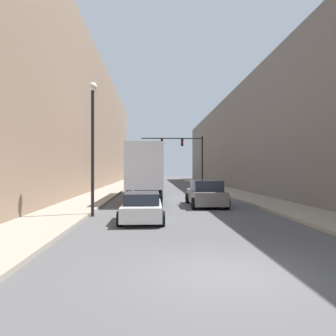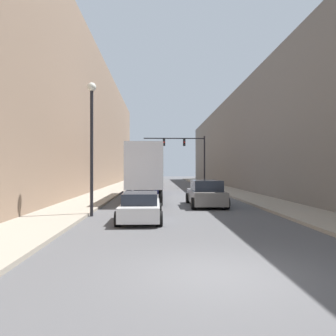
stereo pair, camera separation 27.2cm
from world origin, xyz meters
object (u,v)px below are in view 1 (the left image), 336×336
object	(u,v)px
suv_car	(206,194)
traffic_signal_gantry	(187,152)
street_lamp	(93,130)
sedan_car	(142,207)
semi_truck	(146,170)

from	to	relation	value
suv_car	traffic_signal_gantry	xyz separation A→B (m)	(0.99, 20.36, 3.82)
suv_car	street_lamp	world-z (taller)	street_lamp
suv_car	street_lamp	distance (m)	8.55
traffic_signal_gantry	sedan_car	bearing A→B (deg)	-100.61
street_lamp	sedan_car	bearing A→B (deg)	-29.24
traffic_signal_gantry	street_lamp	distance (m)	25.83
suv_car	traffic_signal_gantry	bearing A→B (deg)	87.21
semi_truck	street_lamp	size ratio (longest dim) A/B	2.07
traffic_signal_gantry	street_lamp	size ratio (longest dim) A/B	1.16
sedan_car	traffic_signal_gantry	distance (m)	26.90
sedan_car	suv_car	bearing A→B (deg)	56.01
semi_truck	traffic_signal_gantry	bearing A→B (deg)	71.03
traffic_signal_gantry	street_lamp	bearing A→B (deg)	-106.73
sedan_car	semi_truck	bearing A→B (deg)	90.32
sedan_car	street_lamp	xyz separation A→B (m)	(-2.54, 1.42, 3.70)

